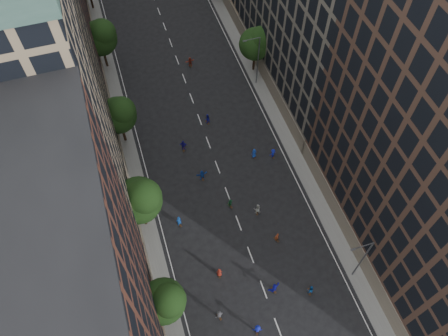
% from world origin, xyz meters
% --- Properties ---
extents(ground, '(240.00, 240.00, 0.00)m').
position_xyz_m(ground, '(0.00, 40.00, 0.00)').
color(ground, black).
rests_on(ground, ground).
extents(sidewalk_left, '(4.00, 105.00, 0.15)m').
position_xyz_m(sidewalk_left, '(-12.00, 47.50, 0.07)').
color(sidewalk_left, slate).
rests_on(sidewalk_left, ground).
extents(sidewalk_right, '(4.00, 105.00, 0.15)m').
position_xyz_m(sidewalk_right, '(12.00, 47.50, 0.07)').
color(sidewalk_right, slate).
rests_on(sidewalk_right, ground).
extents(bldg_left_a, '(14.00, 22.00, 30.00)m').
position_xyz_m(bldg_left_a, '(-19.00, 11.00, 15.00)').
color(bldg_left_a, '#5A2F22').
rests_on(bldg_left_a, ground).
extents(bldg_left_b, '(14.00, 26.00, 34.00)m').
position_xyz_m(bldg_left_b, '(-19.00, 35.00, 17.00)').
color(bldg_left_b, '#978063').
rests_on(bldg_left_b, ground).
extents(tree_left_1, '(4.80, 4.80, 8.21)m').
position_xyz_m(tree_left_1, '(-11.02, 13.86, 5.55)').
color(tree_left_1, black).
rests_on(tree_left_1, ground).
extents(tree_left_2, '(5.60, 5.60, 9.45)m').
position_xyz_m(tree_left_2, '(-10.99, 25.83, 6.36)').
color(tree_left_2, black).
rests_on(tree_left_2, ground).
extents(tree_left_3, '(5.00, 5.00, 8.58)m').
position_xyz_m(tree_left_3, '(-11.02, 39.85, 5.82)').
color(tree_left_3, black).
rests_on(tree_left_3, ground).
extents(tree_left_4, '(5.40, 5.40, 9.08)m').
position_xyz_m(tree_left_4, '(-11.00, 55.84, 6.10)').
color(tree_left_4, black).
rests_on(tree_left_4, ground).
extents(tree_right_a, '(5.00, 5.00, 8.39)m').
position_xyz_m(tree_right_a, '(11.38, 47.85, 5.63)').
color(tree_right_a, black).
rests_on(tree_right_a, ground).
extents(streetlamp_near, '(2.64, 0.22, 9.06)m').
position_xyz_m(streetlamp_near, '(10.37, 12.00, 5.17)').
color(streetlamp_near, '#595B60').
rests_on(streetlamp_near, ground).
extents(streetlamp_far, '(2.64, 0.22, 9.06)m').
position_xyz_m(streetlamp_far, '(10.37, 45.00, 5.17)').
color(streetlamp_far, '#595B60').
rests_on(streetlamp_far, ground).
extents(skater_2, '(0.89, 0.75, 1.63)m').
position_xyz_m(skater_2, '(4.89, 11.63, 0.82)').
color(skater_2, '#124A99').
rests_on(skater_2, ground).
extents(skater_3, '(1.22, 0.92, 1.67)m').
position_xyz_m(skater_3, '(-2.36, 9.34, 0.84)').
color(skater_3, '#1621B7').
rests_on(skater_3, ground).
extents(skater_5, '(1.71, 0.99, 1.76)m').
position_xyz_m(skater_5, '(1.06, 13.04, 0.88)').
color(skater_5, '#13149F').
rests_on(skater_5, ground).
extents(skater_6, '(0.82, 0.63, 1.49)m').
position_xyz_m(skater_6, '(-4.36, 16.75, 0.75)').
color(skater_6, '#9F281A').
rests_on(skater_6, ground).
extents(skater_7, '(0.68, 0.58, 1.58)m').
position_xyz_m(skater_7, '(3.70, 18.89, 0.79)').
color(skater_7, maroon).
rests_on(skater_7, ground).
extents(skater_8, '(1.02, 0.88, 1.81)m').
position_xyz_m(skater_8, '(2.71, 23.21, 0.91)').
color(skater_8, silver).
rests_on(skater_8, ground).
extents(skater_9, '(1.11, 0.82, 1.54)m').
position_xyz_m(skater_9, '(-5.84, 12.08, 0.77)').
color(skater_9, '#46454B').
rests_on(skater_9, ground).
extents(skater_10, '(0.99, 0.68, 1.56)m').
position_xyz_m(skater_10, '(-0.26, 25.17, 0.78)').
color(skater_10, '#22733F').
rests_on(skater_10, ground).
extents(skater_11, '(1.58, 0.60, 1.67)m').
position_xyz_m(skater_11, '(-2.52, 30.35, 0.84)').
color(skater_11, '#143FA5').
rests_on(skater_11, ground).
extents(skater_12, '(0.87, 0.65, 1.61)m').
position_xyz_m(skater_12, '(5.36, 31.64, 0.80)').
color(skater_12, '#153CAF').
rests_on(skater_12, ground).
extents(skater_13, '(0.81, 0.69, 1.89)m').
position_xyz_m(skater_13, '(-7.20, 24.57, 0.95)').
color(skater_13, '#1345A1').
rests_on(skater_13, ground).
extents(skater_14, '(0.93, 0.80, 1.64)m').
position_xyz_m(skater_14, '(0.94, 39.58, 0.82)').
color(skater_14, '#121495').
rests_on(skater_14, ground).
extents(skater_15, '(1.11, 0.81, 1.54)m').
position_xyz_m(skater_15, '(7.84, 30.87, 0.77)').
color(skater_15, '#1621B8').
rests_on(skater_15, ground).
extents(skater_16, '(1.20, 0.88, 1.90)m').
position_xyz_m(skater_16, '(-3.64, 35.80, 0.95)').
color(skater_16, '#181190').
rests_on(skater_16, ground).
extents(skater_17, '(1.57, 0.67, 1.64)m').
position_xyz_m(skater_17, '(1.73, 52.00, 0.82)').
color(skater_17, maroon).
rests_on(skater_17, ground).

